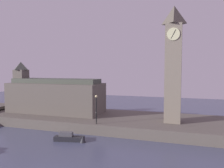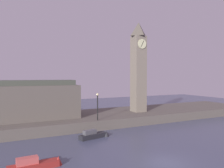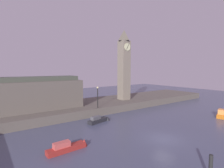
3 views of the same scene
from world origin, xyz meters
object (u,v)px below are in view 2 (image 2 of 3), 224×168
(boat_barge_dark, at_px, (95,135))
(clock_tower, at_px, (138,66))
(boat_dinghy_red, at_px, (38,164))
(parliament_hall, at_px, (18,100))
(streetlamp, at_px, (98,103))

(boat_barge_dark, bearing_deg, clock_tower, 34.26)
(boat_dinghy_red, relative_size, boat_barge_dark, 1.08)
(boat_dinghy_red, distance_m, boat_barge_dark, 10.62)
(clock_tower, relative_size, parliament_hall, 0.98)
(clock_tower, height_order, parliament_hall, clock_tower)
(clock_tower, height_order, boat_dinghy_red, clock_tower)
(boat_dinghy_red, bearing_deg, clock_tower, 36.64)
(streetlamp, bearing_deg, parliament_hall, 151.41)
(clock_tower, distance_m, boat_dinghy_red, 26.86)
(clock_tower, height_order, streetlamp, clock_tower)
(clock_tower, xyz_separation_m, parliament_hall, (-20.67, 1.39, -5.56))
(parliament_hall, bearing_deg, boat_barge_dark, -47.65)
(parliament_hall, height_order, boat_dinghy_red, parliament_hall)
(clock_tower, bearing_deg, streetlamp, -156.56)
(boat_dinghy_red, bearing_deg, parliament_hall, 91.92)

